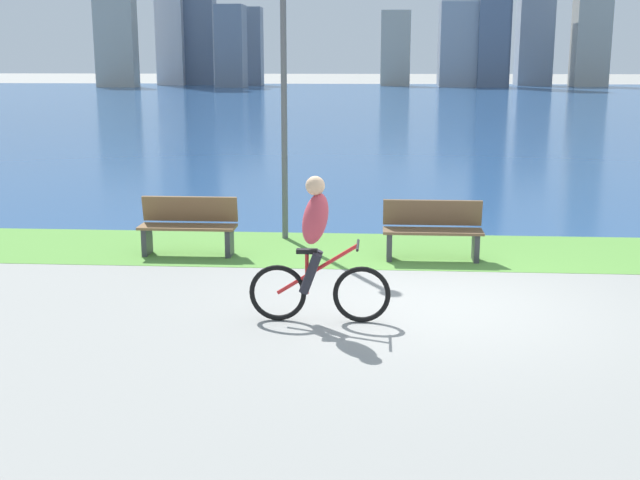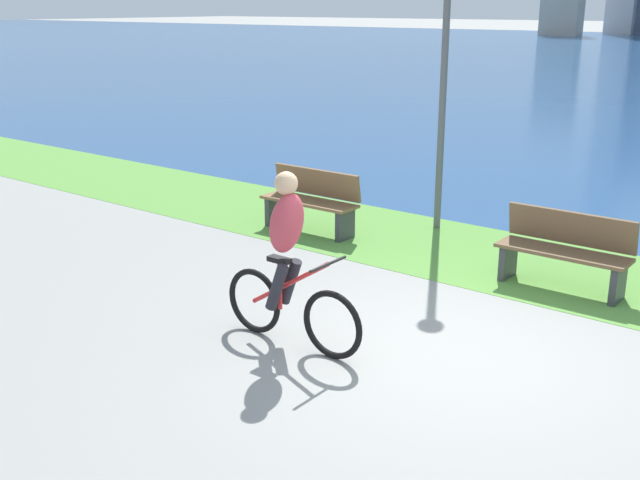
% 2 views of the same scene
% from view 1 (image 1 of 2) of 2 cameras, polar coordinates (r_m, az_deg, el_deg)
% --- Properties ---
extents(ground_plane, '(300.00, 300.00, 0.00)m').
position_cam_1_polar(ground_plane, '(10.30, 7.90, -4.46)').
color(ground_plane, gray).
extents(grass_strip_bayside, '(120.00, 2.48, 0.01)m').
position_cam_1_polar(grass_strip_bayside, '(13.06, 7.08, -0.76)').
color(grass_strip_bayside, '#59933D').
rests_on(grass_strip_bayside, ground).
extents(bay_water_surface, '(300.00, 84.08, 0.00)m').
position_cam_1_polar(bay_water_surface, '(56.06, 4.80, 9.51)').
color(bay_water_surface, navy).
rests_on(bay_water_surface, ground).
extents(cyclist_lead, '(1.64, 0.52, 1.71)m').
position_cam_1_polar(cyclist_lead, '(9.33, -0.24, -0.77)').
color(cyclist_lead, black).
rests_on(cyclist_lead, ground).
extents(bench_near_path, '(1.50, 0.47, 0.90)m').
position_cam_1_polar(bench_near_path, '(12.46, 7.87, 0.67)').
color(bench_near_path, brown).
rests_on(bench_near_path, ground).
extents(bench_far_along_path, '(1.50, 0.47, 0.90)m').
position_cam_1_polar(bench_far_along_path, '(12.82, -9.18, 0.96)').
color(bench_far_along_path, brown).
rests_on(bench_far_along_path, ground).
extents(lamppost_tall, '(0.28, 0.28, 4.39)m').
position_cam_1_polar(lamppost_tall, '(13.58, -2.56, 11.86)').
color(lamppost_tall, '#595960').
rests_on(lamppost_tall, ground).
extents(city_skyline_far_shore, '(53.63, 11.19, 25.33)m').
position_cam_1_polar(city_skyline_far_shore, '(90.69, 4.20, 15.74)').
color(city_skyline_far_shore, '#ADA899').
rests_on(city_skyline_far_shore, ground).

